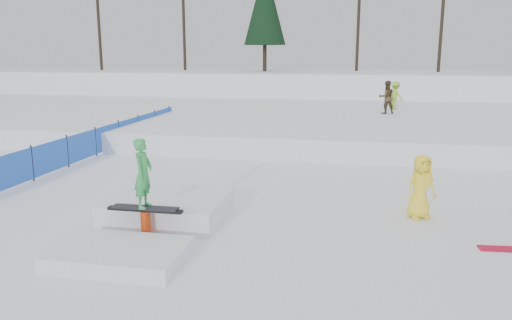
% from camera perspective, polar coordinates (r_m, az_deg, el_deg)
% --- Properties ---
extents(ground, '(120.00, 120.00, 0.00)m').
position_cam_1_polar(ground, '(11.28, -4.49, -7.47)').
color(ground, white).
extents(snow_berm, '(60.00, 14.00, 2.40)m').
position_cam_1_polar(snow_berm, '(40.41, 7.03, 8.37)').
color(snow_berm, white).
rests_on(snow_berm, ground).
extents(snow_midrise, '(50.00, 18.00, 0.80)m').
position_cam_1_polar(snow_midrise, '(26.60, 4.76, 4.78)').
color(snow_midrise, white).
rests_on(snow_midrise, ground).
extents(safety_fence, '(0.05, 16.00, 1.10)m').
position_cam_1_polar(safety_fence, '(19.54, -17.85, 2.03)').
color(safety_fence, blue).
rests_on(safety_fence, ground).
extents(treeline, '(40.24, 4.22, 10.50)m').
position_cam_1_polar(treeline, '(38.82, 16.63, 17.05)').
color(treeline, black).
rests_on(treeline, snow_berm).
extents(walker_olive, '(0.96, 0.84, 1.64)m').
position_cam_1_polar(walker_olive, '(25.93, 14.68, 6.96)').
color(walker_olive, '#46361F').
rests_on(walker_olive, snow_midrise).
extents(walker_ygreen, '(1.08, 1.06, 1.49)m').
position_cam_1_polar(walker_ygreen, '(28.12, 15.62, 7.12)').
color(walker_ygreen, '#9BCB33').
rests_on(walker_ygreen, snow_midrise).
extents(spectator_yellow, '(0.88, 0.77, 1.51)m').
position_cam_1_polar(spectator_yellow, '(12.15, 18.33, -2.90)').
color(spectator_yellow, yellow).
rests_on(spectator_yellow, ground).
extents(jib_rail_feature, '(2.60, 4.40, 2.11)m').
position_cam_1_polar(jib_rail_feature, '(11.12, -11.30, -6.31)').
color(jib_rail_feature, white).
rests_on(jib_rail_feature, ground).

